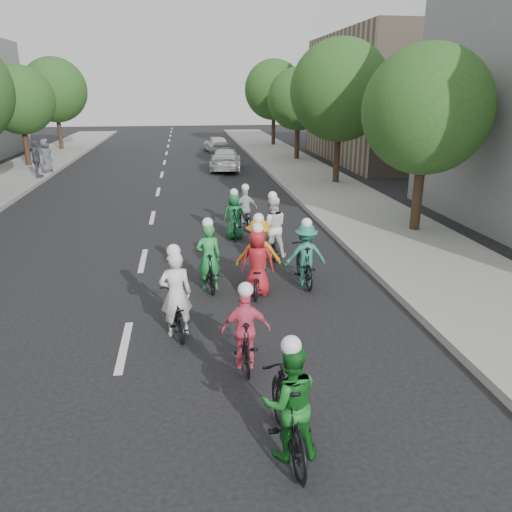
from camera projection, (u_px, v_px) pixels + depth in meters
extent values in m
plane|color=black|center=(124.00, 347.00, 9.35)|extent=(120.00, 120.00, 0.00)
cube|color=gray|center=(357.00, 209.00, 19.79)|extent=(4.00, 80.00, 0.15)
cube|color=#999993|center=(309.00, 210.00, 19.53)|extent=(0.18, 80.00, 0.18)
cube|color=gray|center=(407.00, 98.00, 32.76)|extent=(10.00, 14.00, 8.00)
cylinder|color=black|center=(27.00, 149.00, 30.41)|extent=(0.32, 0.32, 2.27)
sphere|color=#26541C|center=(20.00, 100.00, 29.51)|extent=(4.00, 4.00, 4.00)
cylinder|color=black|center=(60.00, 134.00, 38.82)|extent=(0.32, 0.32, 2.48)
sphere|color=#26541C|center=(55.00, 90.00, 37.78)|extent=(4.80, 4.80, 4.80)
cylinder|color=black|center=(417.00, 200.00, 16.37)|extent=(0.32, 0.32, 2.27)
sphere|color=#26541C|center=(426.00, 110.00, 15.47)|extent=(4.00, 4.00, 4.00)
cylinder|color=black|center=(337.00, 160.00, 24.78)|extent=(0.32, 0.32, 2.48)
sphere|color=#26541C|center=(340.00, 90.00, 23.74)|extent=(4.80, 4.80, 4.80)
cylinder|color=black|center=(297.00, 143.00, 33.26)|extent=(0.32, 0.32, 2.27)
sphere|color=#26541C|center=(298.00, 99.00, 32.36)|extent=(4.00, 4.00, 4.00)
cylinder|color=black|center=(273.00, 131.00, 41.68)|extent=(0.32, 0.32, 2.48)
sphere|color=#26541C|center=(274.00, 90.00, 40.63)|extent=(4.80, 4.80, 4.80)
imported|color=black|center=(177.00, 313.00, 9.80)|extent=(0.77, 1.63, 0.83)
imported|color=silver|center=(176.00, 294.00, 9.56)|extent=(0.67, 0.49, 1.71)
sphere|color=white|center=(173.00, 251.00, 9.29)|extent=(0.26, 0.26, 0.26)
imported|color=black|center=(288.00, 413.00, 6.53)|extent=(0.59, 1.88, 1.12)
imported|color=#17681F|center=(290.00, 402.00, 6.36)|extent=(0.79, 0.63, 1.59)
sphere|color=white|center=(291.00, 346.00, 6.10)|extent=(0.26, 0.26, 0.26)
imported|color=black|center=(258.00, 269.00, 12.20)|extent=(0.61, 1.58, 0.82)
imported|color=orange|center=(258.00, 253.00, 11.97)|extent=(1.12, 0.67, 1.69)
sphere|color=white|center=(259.00, 218.00, 11.69)|extent=(0.26, 0.26, 0.26)
imported|color=black|center=(245.00, 341.00, 8.63)|extent=(0.48, 1.52, 0.91)
imported|color=#F75775|center=(246.00, 330.00, 8.45)|extent=(0.85, 0.38, 1.43)
sphere|color=white|center=(246.00, 290.00, 8.22)|extent=(0.26, 0.26, 0.26)
imported|color=black|center=(257.00, 276.00, 11.73)|extent=(0.87, 1.69, 0.84)
imported|color=#A91B21|center=(258.00, 262.00, 11.52)|extent=(0.86, 0.65, 1.58)
sphere|color=white|center=(258.00, 228.00, 11.26)|extent=(0.26, 0.26, 0.26)
imported|color=black|center=(209.00, 270.00, 11.98)|extent=(0.60, 1.59, 0.93)
imported|color=green|center=(209.00, 257.00, 11.77)|extent=(0.63, 0.45, 1.63)
sphere|color=white|center=(208.00, 223.00, 11.51)|extent=(0.26, 0.26, 0.26)
imported|color=black|center=(271.00, 242.00, 14.36)|extent=(0.59, 1.59, 0.83)
imported|color=white|center=(272.00, 227.00, 14.12)|extent=(0.87, 0.69, 1.75)
sphere|color=white|center=(272.00, 196.00, 13.83)|extent=(0.26, 0.26, 0.26)
imported|color=black|center=(304.00, 264.00, 12.25)|extent=(0.50, 1.72, 1.03)
imported|color=#287864|center=(306.00, 255.00, 12.07)|extent=(1.00, 0.58, 1.55)
sphere|color=white|center=(307.00, 223.00, 11.82)|extent=(0.26, 0.26, 0.26)
imported|color=black|center=(245.00, 217.00, 17.14)|extent=(0.77, 1.63, 0.83)
imported|color=silver|center=(245.00, 209.00, 16.95)|extent=(0.88, 0.47, 1.43)
sphere|color=white|center=(245.00, 188.00, 16.72)|extent=(0.26, 0.26, 0.26)
imported|color=black|center=(234.00, 222.00, 16.05)|extent=(0.53, 1.72, 1.03)
imported|color=#166733|center=(234.00, 216.00, 15.89)|extent=(0.74, 0.49, 1.48)
sphere|color=white|center=(234.00, 193.00, 15.64)|extent=(0.26, 0.26, 0.26)
imported|color=silver|center=(226.00, 160.00, 29.48)|extent=(2.22, 4.49, 1.25)
imported|color=silver|center=(216.00, 144.00, 37.87)|extent=(2.02, 3.85, 1.25)
imported|color=#4C4B58|center=(36.00, 159.00, 25.98)|extent=(0.60, 1.18, 1.93)
imported|color=#52505E|center=(46.00, 156.00, 27.63)|extent=(0.75, 1.00, 1.86)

